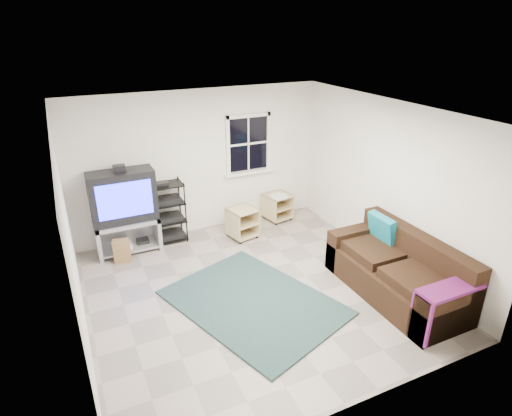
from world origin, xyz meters
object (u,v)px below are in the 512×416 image
av_rack (169,215)px  side_table_left (241,221)px  tv_unit (124,205)px  side_table_right (277,205)px  sofa (398,273)px

av_rack → side_table_left: (1.22, -0.40, -0.19)m
tv_unit → side_table_right: 2.95m
tv_unit → av_rack: (0.74, 0.06, -0.36)m
av_rack → side_table_right: size_ratio=2.03×
side_table_left → sofa: sofa is taller
av_rack → side_table_right: 2.16m
av_rack → side_table_left: 1.30m
side_table_right → sofa: (0.37, -3.01, 0.04)m
side_table_left → av_rack: bearing=161.8°
sofa → side_table_left: bearing=116.6°
tv_unit → side_table_right: tv_unit is taller
side_table_right → tv_unit: bearing=-179.0°
tv_unit → sofa: tv_unit is taller
side_table_left → side_table_right: bearing=22.8°
tv_unit → side_table_right: (2.90, 0.05, -0.54)m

